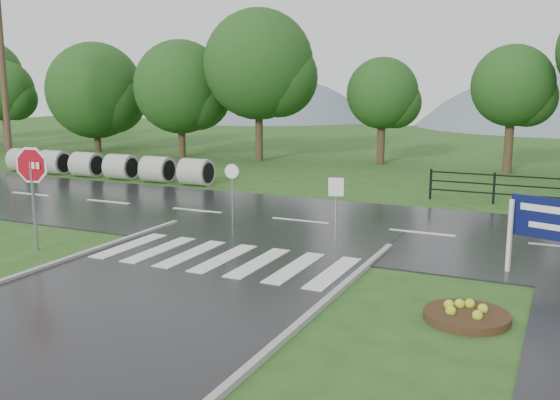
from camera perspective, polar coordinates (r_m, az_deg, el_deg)
The scene contains 12 objects.
ground at distance 12.36m, azimuth -17.08°, elevation -11.10°, with size 120.00×120.00×0.00m, color #264F1A.
main_road at distance 20.53m, azimuth 1.87°, elevation -2.02°, with size 90.00×8.00×0.04m, color black.
crosswalk at distance 16.17m, azimuth -5.15°, elevation -5.30°, with size 6.50×2.80×0.02m.
hills at distance 76.23m, azimuth 20.94°, elevation -5.39°, with size 102.00×48.00×48.00m.
treeline at distance 33.44m, azimuth 12.98°, elevation 2.60°, with size 83.20×5.20×10.00m.
culvert_pipes at distance 31.27m, azimuth -15.83°, elevation 3.04°, with size 11.80×1.20×1.20m.
stop_sign at distance 17.93m, azimuth -21.74°, elevation 2.13°, with size 1.33×0.21×3.01m.
estate_billboard at distance 15.70m, azimuth 23.94°, elevation -2.02°, with size 2.09×0.74×1.88m.
flower_bed at distance 12.65m, azimuth 16.69°, elevation -9.99°, with size 1.63×1.63×0.33m.
reg_sign_small at distance 17.45m, azimuth 5.14°, elevation 0.30°, with size 0.41×0.13×1.91m.
reg_sign_round at distance 19.79m, azimuth -4.40°, elevation 1.27°, with size 0.46×0.11×2.00m.
utility_pole_west at distance 36.19m, azimuth -23.97°, elevation 10.38°, with size 1.70×0.53×9.69m.
Camera 1 is at (7.87, -8.43, 4.46)m, focal length 40.00 mm.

